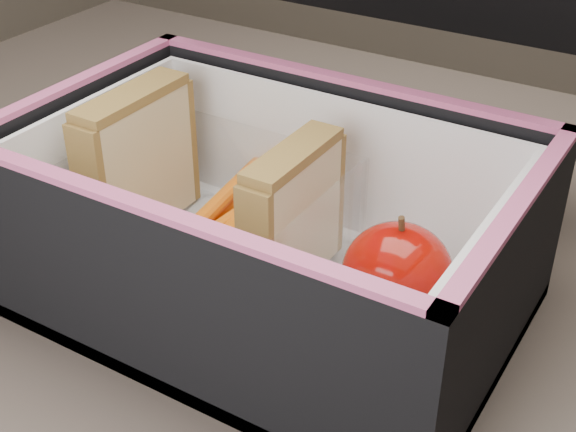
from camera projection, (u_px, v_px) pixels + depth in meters
name	position (u px, v px, depth m)	size (l,w,h in m)	color
kitchen_table	(369.00, 379.00, 0.60)	(1.20, 0.80, 0.75)	#52463F
lunch_bag	(271.00, 210.00, 0.51)	(0.32, 0.35, 0.27)	black
plastic_tub	(213.00, 209.00, 0.54)	(0.17, 0.12, 0.07)	white
sandwich_left	(138.00, 161.00, 0.56)	(0.03, 0.09, 0.10)	beige
sandwich_right	(293.00, 216.00, 0.51)	(0.02, 0.08, 0.10)	beige
carrot_sticks	(218.00, 231.00, 0.55)	(0.05, 0.16, 0.03)	#D25405
paper_napkin	(389.00, 315.00, 0.50)	(0.07, 0.08, 0.01)	white
red_apple	(397.00, 274.00, 0.47)	(0.07, 0.07, 0.07)	#920D00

